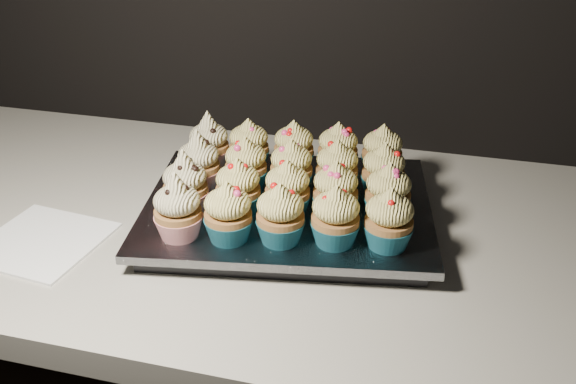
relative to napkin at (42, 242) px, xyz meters
name	(u,v)px	position (x,y,z in m)	size (l,w,h in m)	color
worktop	(433,253)	(0.53, 0.14, -0.02)	(2.44, 0.64, 0.04)	beige
napkin	(42,242)	(0.00, 0.00, 0.00)	(0.16, 0.16, 0.00)	white
baking_tray	(288,216)	(0.32, 0.14, 0.01)	(0.37, 0.29, 0.02)	black
foil_lining	(288,205)	(0.32, 0.14, 0.03)	(0.41, 0.32, 0.01)	silver
cupcake_0	(178,209)	(0.20, 0.02, 0.07)	(0.06, 0.06, 0.10)	red
cupcake_1	(228,214)	(0.27, 0.03, 0.07)	(0.06, 0.06, 0.08)	#175C6D
cupcake_2	(280,215)	(0.33, 0.04, 0.07)	(0.06, 0.06, 0.08)	#175C6D
cupcake_3	(335,217)	(0.40, 0.05, 0.07)	(0.06, 0.06, 0.08)	#175C6D
cupcake_4	(389,220)	(0.47, 0.06, 0.07)	(0.06, 0.06, 0.08)	#175C6D
cupcake_5	(185,185)	(0.19, 0.08, 0.07)	(0.06, 0.06, 0.10)	red
cupcake_6	(238,188)	(0.26, 0.09, 0.07)	(0.06, 0.06, 0.08)	#175C6D
cupcake_7	(287,190)	(0.32, 0.11, 0.07)	(0.06, 0.06, 0.08)	#175C6D
cupcake_8	(335,191)	(0.39, 0.12, 0.07)	(0.06, 0.06, 0.08)	#175C6D
cupcake_9	(388,194)	(0.46, 0.13, 0.07)	(0.06, 0.06, 0.08)	#175C6D
cupcake_10	(199,163)	(0.18, 0.15, 0.07)	(0.06, 0.06, 0.10)	red
cupcake_11	(246,165)	(0.25, 0.16, 0.07)	(0.06, 0.06, 0.08)	#175C6D
cupcake_12	(291,168)	(0.31, 0.17, 0.07)	(0.06, 0.06, 0.08)	#175C6D
cupcake_13	(337,169)	(0.38, 0.19, 0.07)	(0.06, 0.06, 0.08)	#175C6D
cupcake_14	(383,172)	(0.44, 0.19, 0.07)	(0.06, 0.06, 0.08)	#175C6D
cupcake_15	(209,143)	(0.17, 0.22, 0.07)	(0.06, 0.06, 0.10)	red
cupcake_16	(249,146)	(0.23, 0.23, 0.07)	(0.06, 0.06, 0.08)	#175C6D
cupcake_17	(294,148)	(0.30, 0.24, 0.07)	(0.06, 0.06, 0.08)	#175C6D
cupcake_18	(338,150)	(0.37, 0.25, 0.07)	(0.06, 0.06, 0.08)	#175C6D
cupcake_19	(382,152)	(0.43, 0.26, 0.07)	(0.06, 0.06, 0.08)	#175C6D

